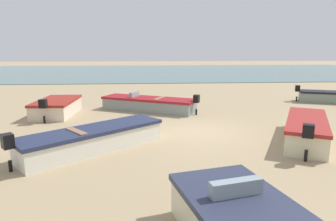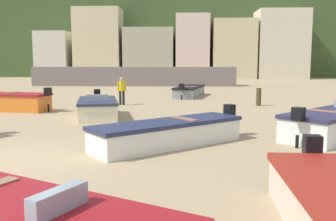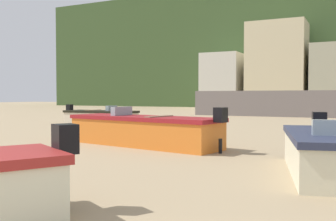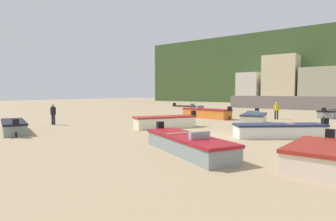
{
  "view_description": "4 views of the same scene",
  "coord_description": "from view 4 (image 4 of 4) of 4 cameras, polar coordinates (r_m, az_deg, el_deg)",
  "views": [
    {
      "loc": [
        2.08,
        11.47,
        3.31
      ],
      "look_at": [
        1.29,
        1.09,
        1.16
      ],
      "focal_mm": 31.3,
      "sensor_mm": 36.0,
      "label": 1
    },
    {
      "loc": [
        4.25,
        -9.36,
        2.56
      ],
      "look_at": [
        3.65,
        6.26,
        0.5
      ],
      "focal_mm": 40.41,
      "sensor_mm": 36.0,
      "label": 2
    },
    {
      "loc": [
        0.86,
        -0.71,
        1.53
      ],
      "look_at": [
        -4.22,
        9.61,
        1.11
      ],
      "focal_mm": 41.89,
      "sensor_mm": 36.0,
      "label": 3
    },
    {
      "loc": [
        8.16,
        -14.2,
        2.53
      ],
      "look_at": [
        -4.7,
        2.9,
        1.12
      ],
      "focal_mm": 29.75,
      "sensor_mm": 36.0,
      "label": 4
    }
  ],
  "objects": [
    {
      "name": "ground_plane",
      "position": [
        16.57,
        7.01,
        -5.03
      ],
      "size": [
        160.0,
        160.0,
        0.0
      ],
      "primitive_type": "plane",
      "color": "tan"
    },
    {
      "name": "harbor_pier",
      "position": [
        45.12,
        25.51,
        1.43
      ],
      "size": [
        20.86,
        2.4,
        1.95
      ],
      "primitive_type": "cube",
      "color": "slate",
      "rests_on": "ground"
    },
    {
      "name": "townhouse_far_left",
      "position": [
        65.19,
        16.51,
        4.39
      ],
      "size": [
        4.7,
        5.74,
        6.82
      ],
      "primitive_type": "cube",
      "color": "beige",
      "rests_on": "ground"
    },
    {
      "name": "townhouse_centre_left",
      "position": [
        62.94,
        22.1,
        5.81
      ],
      "size": [
        6.6,
        5.13,
        10.14
      ],
      "primitive_type": "cube",
      "color": "beige",
      "rests_on": "ground"
    },
    {
      "name": "townhouse_centre",
      "position": [
        61.7,
        28.8,
        4.34
      ],
      "size": [
        7.16,
        5.71,
        7.28
      ],
      "primitive_type": "cube",
      "color": "#A4A185",
      "rests_on": "ground"
    },
    {
      "name": "boat_grey_0",
      "position": [
        32.4,
        30.83,
        -0.56
      ],
      "size": [
        2.49,
        5.01,
        1.07
      ],
      "rotation": [
        0.0,
        0.0,
        6.06
      ],
      "color": "gray",
      "rests_on": "ground"
    },
    {
      "name": "boat_grey_2",
      "position": [
        11.65,
        3.98,
        -6.87
      ],
      "size": [
        5.38,
        3.74,
        1.05
      ],
      "rotation": [
        0.0,
        0.0,
        4.24
      ],
      "color": "gray",
      "rests_on": "ground"
    },
    {
      "name": "boat_cream_3",
      "position": [
        37.26,
        4.06,
        0.46
      ],
      "size": [
        4.42,
        1.48,
        1.06
      ],
      "rotation": [
        0.0,
        0.0,
        4.71
      ],
      "color": "beige",
      "rests_on": "ground"
    },
    {
      "name": "boat_orange_4",
      "position": [
        27.51,
        7.86,
        -0.56
      ],
      "size": [
        5.56,
        2.38,
        1.23
      ],
      "rotation": [
        0.0,
        0.0,
        1.38
      ],
      "color": "orange",
      "rests_on": "ground"
    },
    {
      "name": "boat_cream_5",
      "position": [
        19.78,
        -0.62,
        -2.33
      ],
      "size": [
        3.32,
        4.5,
        1.16
      ],
      "rotation": [
        0.0,
        0.0,
        2.64
      ],
      "color": "beige",
      "rests_on": "ground"
    },
    {
      "name": "boat_cream_6",
      "position": [
        10.63,
        28.73,
        -8.19
      ],
      "size": [
        1.88,
        3.71,
        1.12
      ],
      "rotation": [
        0.0,
        0.0,
        3.11
      ],
      "color": "beige",
      "rests_on": "ground"
    },
    {
      "name": "boat_white_7",
      "position": [
        16.79,
        21.87,
        -3.82
      ],
      "size": [
        4.69,
        4.19,
        1.08
      ],
      "rotation": [
        0.0,
        0.0,
        2.26
      ],
      "color": "white",
      "rests_on": "ground"
    },
    {
      "name": "boat_cream_8",
      "position": [
        23.13,
        17.22,
        -1.61
      ],
      "size": [
        2.47,
        4.06,
        1.15
      ],
      "rotation": [
        0.0,
        0.0,
        3.37
      ],
      "color": "beige",
      "rests_on": "ground"
    },
    {
      "name": "boat_grey_9",
      "position": [
        20.01,
        -29.08,
        -2.89
      ],
      "size": [
        4.67,
        2.79,
        1.05
      ],
      "rotation": [
        0.0,
        0.0,
        1.2
      ],
      "color": "gray",
      "rests_on": "ground"
    },
    {
      "name": "beach_walker_foreground",
      "position": [
        23.33,
        -22.47,
        -0.39
      ],
      "size": [
        0.54,
        0.42,
        1.62
      ],
      "rotation": [
        0.0,
        0.0,
        0.26
      ],
      "color": "#26272C",
      "rests_on": "ground"
    },
    {
      "name": "beach_walker_distant",
      "position": [
        27.77,
        21.33,
        0.26
      ],
      "size": [
        0.52,
        0.45,
        1.62
      ],
      "rotation": [
        0.0,
        0.0,
        3.57
      ],
      "color": "black",
      "rests_on": "ground"
    }
  ]
}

